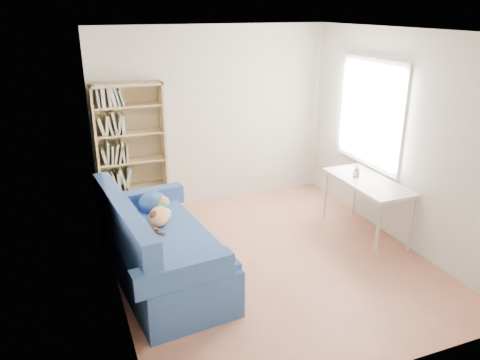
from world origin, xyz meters
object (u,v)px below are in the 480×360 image
object	(u,v)px
desk	(368,186)
pen_cup	(356,173)
bookshelf	(132,157)
sofa	(158,250)

from	to	relation	value
desk	pen_cup	xyz separation A→B (m)	(-0.07, 0.17, 0.13)
bookshelf	pen_cup	size ratio (longest dim) A/B	11.72
sofa	pen_cup	xyz separation A→B (m)	(2.68, 0.28, 0.44)
desk	pen_cup	size ratio (longest dim) A/B	7.93
bookshelf	pen_cup	world-z (taller)	bookshelf
desk	pen_cup	world-z (taller)	pen_cup
sofa	bookshelf	distance (m)	1.88
bookshelf	desk	world-z (taller)	bookshelf
bookshelf	pen_cup	xyz separation A→B (m)	(2.63, -1.53, -0.06)
bookshelf	desk	bearing A→B (deg)	-32.22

